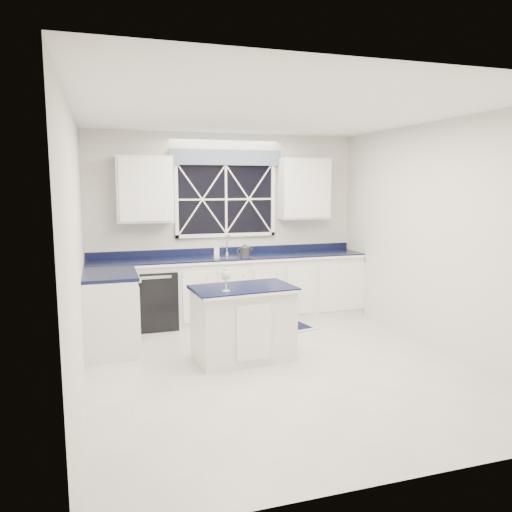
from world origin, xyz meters
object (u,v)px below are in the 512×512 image
object	(u,v)px
island	(243,323)
wine_glass	(226,275)
soap_bottle	(217,249)
dishwasher	(154,298)
faucet	(227,244)
kettle	(245,250)

from	to	relation	value
island	wine_glass	size ratio (longest dim) A/B	4.73
soap_bottle	dishwasher	bearing A→B (deg)	-166.89
faucet	island	xyz separation A→B (m)	(-0.28, -1.79, -0.68)
dishwasher	kettle	world-z (taller)	kettle
island	kettle	xyz separation A→B (m)	(0.49, 1.60, 0.60)
wine_glass	soap_bottle	distance (m)	2.02
dishwasher	wine_glass	size ratio (longest dim) A/B	3.30
faucet	dishwasher	bearing A→B (deg)	-169.98
faucet	wine_glass	size ratio (longest dim) A/B	1.22
kettle	wine_glass	distance (m)	1.91
dishwasher	island	distance (m)	1.80
dishwasher	wine_glass	world-z (taller)	wine_glass
wine_glass	island	bearing A→B (deg)	35.71
faucet	soap_bottle	size ratio (longest dim) A/B	1.83
island	wine_glass	distance (m)	0.66
island	soap_bottle	world-z (taller)	soap_bottle
dishwasher	kettle	distance (m)	1.45
dishwasher	soap_bottle	size ratio (longest dim) A/B	4.96
faucet	soap_bottle	distance (m)	0.17
soap_bottle	faucet	bearing A→B (deg)	-9.33
kettle	wine_glass	world-z (taller)	kettle
dishwasher	wine_glass	bearing A→B (deg)	-71.74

